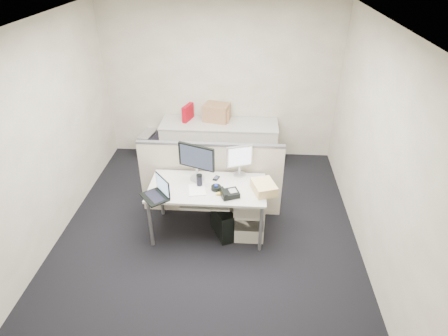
# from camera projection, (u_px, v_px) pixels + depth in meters

# --- Properties ---
(floor) EXTENTS (4.00, 4.50, 0.01)m
(floor) POSITION_uv_depth(u_px,v_px,m) (208.00, 231.00, 5.18)
(floor) COLOR black
(floor) RESTS_ON ground
(ceiling) EXTENTS (4.00, 4.50, 0.01)m
(ceiling) POSITION_uv_depth(u_px,v_px,m) (203.00, 25.00, 3.76)
(ceiling) COLOR white
(ceiling) RESTS_ON ground
(wall_back) EXTENTS (4.00, 0.02, 2.70)m
(wall_back) POSITION_uv_depth(u_px,v_px,m) (220.00, 83.00, 6.38)
(wall_back) COLOR beige
(wall_back) RESTS_ON ground
(wall_front) EXTENTS (4.00, 0.02, 2.70)m
(wall_front) POSITION_uv_depth(u_px,v_px,m) (170.00, 297.00, 2.56)
(wall_front) COLOR beige
(wall_front) RESTS_ON ground
(wall_left) EXTENTS (0.02, 4.50, 2.70)m
(wall_left) POSITION_uv_depth(u_px,v_px,m) (44.00, 139.00, 4.59)
(wall_left) COLOR beige
(wall_left) RESTS_ON ground
(wall_right) EXTENTS (0.02, 4.50, 2.70)m
(wall_right) POSITION_uv_depth(u_px,v_px,m) (377.00, 150.00, 4.35)
(wall_right) COLOR beige
(wall_right) RESTS_ON ground
(desk) EXTENTS (1.50, 0.75, 0.73)m
(desk) POSITION_uv_depth(u_px,v_px,m) (207.00, 191.00, 4.83)
(desk) COLOR #B0AEA3
(desk) RESTS_ON floor
(keyboard_tray) EXTENTS (0.62, 0.32, 0.02)m
(keyboard_tray) POSITION_uv_depth(u_px,v_px,m) (206.00, 202.00, 4.70)
(keyboard_tray) COLOR #B0AEA3
(keyboard_tray) RESTS_ON desk
(drawer_pedestal) EXTENTS (0.40, 0.55, 0.65)m
(drawer_pedestal) POSITION_uv_depth(u_px,v_px,m) (249.00, 211.00, 5.02)
(drawer_pedestal) COLOR #B5B19F
(drawer_pedestal) RESTS_ON floor
(cubicle_partition) EXTENTS (2.00, 0.06, 1.10)m
(cubicle_partition) POSITION_uv_depth(u_px,v_px,m) (211.00, 180.00, 5.27)
(cubicle_partition) COLOR beige
(cubicle_partition) RESTS_ON floor
(back_counter) EXTENTS (2.00, 0.60, 0.72)m
(back_counter) POSITION_uv_depth(u_px,v_px,m) (219.00, 143.00, 6.63)
(back_counter) COLOR #B5B19F
(back_counter) RESTS_ON floor
(monitor_main) EXTENTS (0.54, 0.36, 0.50)m
(monitor_main) POSITION_uv_depth(u_px,v_px,m) (197.00, 162.00, 4.82)
(monitor_main) COLOR black
(monitor_main) RESTS_ON desk
(monitor_small) EXTENTS (0.39, 0.28, 0.43)m
(monitor_small) POSITION_uv_depth(u_px,v_px,m) (240.00, 161.00, 4.93)
(monitor_small) COLOR #B7B7BC
(monitor_small) RESTS_ON desk
(laptop) EXTENTS (0.41, 0.42, 0.25)m
(laptop) POSITION_uv_depth(u_px,v_px,m) (154.00, 189.00, 4.53)
(laptop) COLOR black
(laptop) RESTS_ON desk
(trackball) EXTENTS (0.17, 0.17, 0.05)m
(trackball) POSITION_uv_depth(u_px,v_px,m) (216.00, 188.00, 4.73)
(trackball) COLOR black
(trackball) RESTS_ON desk
(desk_phone) EXTENTS (0.27, 0.24, 0.07)m
(desk_phone) POSITION_uv_depth(u_px,v_px,m) (230.00, 194.00, 4.61)
(desk_phone) COLOR black
(desk_phone) RESTS_ON desk
(paper_stack) EXTENTS (0.25, 0.30, 0.01)m
(paper_stack) POSITION_uv_depth(u_px,v_px,m) (197.00, 190.00, 4.73)
(paper_stack) COLOR white
(paper_stack) RESTS_ON desk
(sticky_pad) EXTENTS (0.09, 0.09, 0.01)m
(sticky_pad) POSITION_uv_depth(u_px,v_px,m) (202.00, 192.00, 4.69)
(sticky_pad) COLOR gold
(sticky_pad) RESTS_ON desk
(travel_mug) EXTENTS (0.08, 0.08, 0.15)m
(travel_mug) POSITION_uv_depth(u_px,v_px,m) (199.00, 181.00, 4.78)
(travel_mug) COLOR black
(travel_mug) RESTS_ON desk
(banana) EXTENTS (0.20, 0.10, 0.04)m
(banana) POSITION_uv_depth(u_px,v_px,m) (223.00, 193.00, 4.64)
(banana) COLOR #FDF84E
(banana) RESTS_ON desk
(cellphone) EXTENTS (0.09, 0.13, 0.02)m
(cellphone) POSITION_uv_depth(u_px,v_px,m) (216.00, 178.00, 4.95)
(cellphone) COLOR black
(cellphone) RESTS_ON desk
(manila_folders) EXTENTS (0.35, 0.39, 0.12)m
(manila_folders) POSITION_uv_depth(u_px,v_px,m) (264.00, 187.00, 4.68)
(manila_folders) COLOR #E5B27A
(manila_folders) RESTS_ON desk
(keyboard) EXTENTS (0.45, 0.21, 0.02)m
(keyboard) POSITION_uv_depth(u_px,v_px,m) (202.00, 199.00, 4.72)
(keyboard) COLOR black
(keyboard) RESTS_ON keyboard_tray
(pc_tower_desk) EXTENTS (0.35, 0.49, 0.43)m
(pc_tower_desk) POSITION_uv_depth(u_px,v_px,m) (223.00, 221.00, 5.01)
(pc_tower_desk) COLOR black
(pc_tower_desk) RESTS_ON floor
(pc_tower_spare_dark) EXTENTS (0.30, 0.50, 0.44)m
(pc_tower_spare_dark) POSITION_uv_depth(u_px,v_px,m) (159.00, 147.00, 6.78)
(pc_tower_spare_dark) COLOR black
(pc_tower_spare_dark) RESTS_ON floor
(pc_tower_spare_silver) EXTENTS (0.29, 0.53, 0.47)m
(pc_tower_spare_silver) POSITION_uv_depth(u_px,v_px,m) (149.00, 144.00, 6.86)
(pc_tower_spare_silver) COLOR #B7B7BC
(pc_tower_spare_silver) RESTS_ON floor
(cardboard_box_left) EXTENTS (0.48, 0.40, 0.31)m
(cardboard_box_left) POSITION_uv_depth(u_px,v_px,m) (217.00, 113.00, 6.46)
(cardboard_box_left) COLOR #98694A
(cardboard_box_left) RESTS_ON back_counter
(cardboard_box_right) EXTENTS (0.34, 0.27, 0.24)m
(cardboard_box_right) POSITION_uv_depth(u_px,v_px,m) (220.00, 115.00, 6.48)
(cardboard_box_right) COLOR #98694A
(cardboard_box_right) RESTS_ON back_counter
(red_binder) EXTENTS (0.17, 0.32, 0.29)m
(red_binder) POSITION_uv_depth(u_px,v_px,m) (188.00, 113.00, 6.48)
(red_binder) COLOR #A20413
(red_binder) RESTS_ON back_counter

